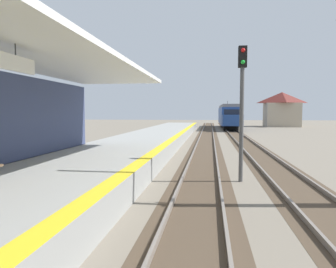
# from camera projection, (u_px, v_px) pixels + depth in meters

# --- Properties ---
(station_platform) EXTENTS (5.00, 80.00, 0.91)m
(station_platform) POSITION_uv_depth(u_px,v_px,m) (102.00, 163.00, 13.59)
(station_platform) COLOR #999993
(station_platform) RESTS_ON ground
(track_pair_nearest_platform) EXTENTS (2.34, 120.00, 0.16)m
(track_pair_nearest_platform) POSITION_uv_depth(u_px,v_px,m) (203.00, 160.00, 16.98)
(track_pair_nearest_platform) COLOR #4C3D2D
(track_pair_nearest_platform) RESTS_ON ground
(track_pair_middle) EXTENTS (2.34, 120.00, 0.16)m
(track_pair_middle) POSITION_uv_depth(u_px,v_px,m) (267.00, 162.00, 16.51)
(track_pair_middle) COLOR #4C3D2D
(track_pair_middle) RESTS_ON ground
(approaching_train) EXTENTS (2.93, 19.60, 4.76)m
(approaching_train) POSITION_uv_depth(u_px,v_px,m) (229.00, 115.00, 51.22)
(approaching_train) COLOR navy
(approaching_train) RESTS_ON ground
(rail_signal_post) EXTENTS (0.32, 0.34, 5.20)m
(rail_signal_post) POSITION_uv_depth(u_px,v_px,m) (242.00, 99.00, 11.76)
(rail_signal_post) COLOR #4C4C4C
(rail_signal_post) RESTS_ON ground
(distant_trackside_house) EXTENTS (6.60, 5.28, 6.40)m
(distant_trackside_house) POSITION_uv_depth(u_px,v_px,m) (282.00, 109.00, 57.19)
(distant_trackside_house) COLOR tan
(distant_trackside_house) RESTS_ON ground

